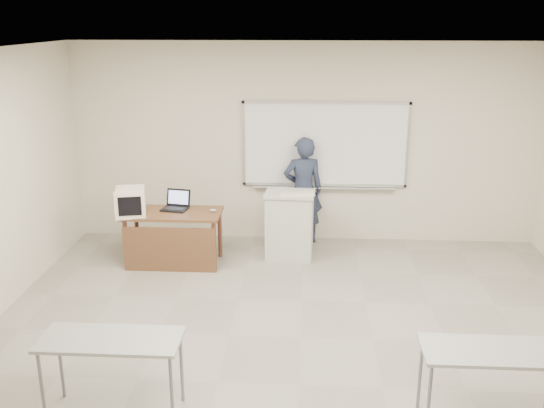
# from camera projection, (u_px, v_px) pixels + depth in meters

# --- Properties ---
(floor) EXTENTS (7.00, 8.00, 0.01)m
(floor) POSITION_uv_depth(u_px,v_px,m) (299.00, 385.00, 5.72)
(floor) COLOR gray
(floor) RESTS_ON ground
(whiteboard) EXTENTS (2.48, 0.10, 1.31)m
(whiteboard) POSITION_uv_depth(u_px,v_px,m) (325.00, 146.00, 9.04)
(whiteboard) COLOR white
(whiteboard) RESTS_ON floor
(instructor_desk) EXTENTS (1.33, 0.66, 0.75)m
(instructor_desk) POSITION_uv_depth(u_px,v_px,m) (172.00, 230.00, 8.30)
(instructor_desk) COLOR brown
(instructor_desk) RESTS_ON floor
(podium) EXTENTS (0.69, 0.50, 0.97)m
(podium) POSITION_uv_depth(u_px,v_px,m) (289.00, 225.00, 8.63)
(podium) COLOR beige
(podium) RESTS_ON floor
(crt_monitor) EXTENTS (0.40, 0.45, 0.38)m
(crt_monitor) POSITION_uv_depth(u_px,v_px,m) (130.00, 202.00, 8.20)
(crt_monitor) COLOR beige
(crt_monitor) RESTS_ON instructor_desk
(laptop) EXTENTS (0.35, 0.32, 0.26)m
(laptop) POSITION_uv_depth(u_px,v_px,m) (175.00, 205.00, 8.47)
(laptop) COLOR black
(laptop) RESTS_ON instructor_desk
(mouse) EXTENTS (0.11, 0.10, 0.04)m
(mouse) POSITION_uv_depth(u_px,v_px,m) (213.00, 210.00, 8.35)
(mouse) COLOR #979B9D
(mouse) RESTS_ON instructor_desk
(keyboard) EXTENTS (0.50, 0.24, 0.03)m
(keyboard) POSITION_uv_depth(u_px,v_px,m) (297.00, 194.00, 8.37)
(keyboard) COLOR beige
(keyboard) RESTS_ON podium
(presenter) EXTENTS (0.65, 0.48, 1.64)m
(presenter) POSITION_uv_depth(u_px,v_px,m) (303.00, 190.00, 9.14)
(presenter) COLOR black
(presenter) RESTS_ON floor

